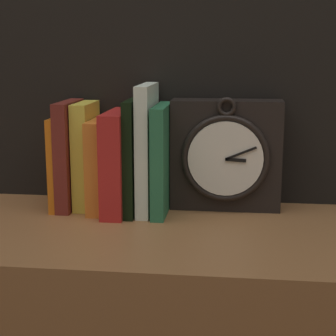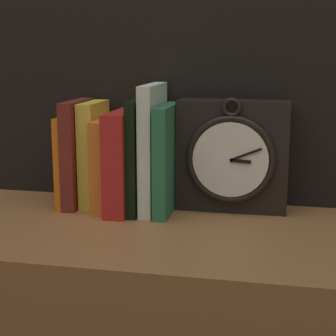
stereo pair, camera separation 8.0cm
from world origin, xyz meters
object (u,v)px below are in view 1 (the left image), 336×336
book_slot4_red (118,162)px  book_slot5_black (134,156)px  book_slot1_maroon (70,155)px  clock (226,155)px  book_slot0_orange (60,162)px  book_slot3_orange (101,164)px  book_slot6_white (147,149)px  book_slot2_yellow (86,155)px  book_slot7_green (162,159)px

book_slot4_red → book_slot5_black: 0.03m
book_slot1_maroon → book_slot4_red: (0.10, -0.02, -0.01)m
clock → book_slot0_orange: 0.32m
book_slot1_maroon → book_slot5_black: size_ratio=0.97×
book_slot3_orange → book_slot4_red: bearing=-16.4°
clock → book_slot1_maroon: 0.30m
book_slot5_black → book_slot6_white: (0.02, 0.00, 0.01)m
book_slot4_red → book_slot0_orange: bearing=172.0°
clock → book_slot1_maroon: bearing=-175.1°
book_slot2_yellow → book_slot4_red: book_slot2_yellow is taller
clock → book_slot1_maroon: clock is taller
book_slot1_maroon → book_slot3_orange: 0.06m
book_slot5_black → book_slot6_white: bearing=6.5°
clock → book_slot6_white: bearing=-167.5°
book_slot0_orange → book_slot5_black: 0.15m
book_slot3_orange → book_slot5_black: size_ratio=0.82×
book_slot5_black → book_slot7_green: book_slot5_black is taller
clock → book_slot4_red: bearing=-168.4°
clock → book_slot4_red: clock is taller
book_slot2_yellow → book_slot4_red: bearing=-19.2°
book_slot5_black → book_slot7_green: bearing=-1.2°
book_slot1_maroon → book_slot2_yellow: book_slot1_maroon is taller
book_slot4_red → book_slot6_white: book_slot6_white is taller
book_slot4_red → book_slot2_yellow: bearing=160.8°
book_slot0_orange → book_slot3_orange: bearing=-4.2°
book_slot4_red → book_slot6_white: size_ratio=0.79×
book_slot3_orange → book_slot2_yellow: bearing=157.6°
book_slot4_red → book_slot5_black: (0.03, 0.01, 0.01)m
clock → book_slot2_yellow: clock is taller
clock → book_slot5_black: 0.17m
book_slot2_yellow → book_slot7_green: bearing=-7.2°
book_slot3_orange → book_slot7_green: book_slot7_green is taller
book_slot3_orange → book_slot0_orange: bearing=175.8°
book_slot2_yellow → book_slot5_black: 0.10m
book_slot1_maroon → book_slot3_orange: (0.06, -0.01, -0.02)m
book_slot2_yellow → book_slot1_maroon: bearing=-165.1°
clock → book_slot2_yellow: size_ratio=1.07×
book_slot3_orange → book_slot1_maroon: bearing=175.4°
book_slot1_maroon → book_slot0_orange: bearing=177.1°
book_slot0_orange → book_slot2_yellow: 0.05m
book_slot2_yellow → book_slot5_black: size_ratio=0.95×
book_slot6_white → clock: bearing=12.5°
book_slot3_orange → book_slot7_green: (0.12, -0.01, 0.01)m
book_slot2_yellow → book_slot4_red: 0.07m
book_slot0_orange → book_slot5_black: bearing=-4.1°
book_slot1_maroon → book_slot4_red: size_ratio=1.08×
book_slot4_red → book_slot7_green: size_ratio=0.94×
book_slot0_orange → book_slot1_maroon: book_slot1_maroon is taller
book_slot6_white → book_slot7_green: book_slot6_white is taller
book_slot3_orange → book_slot5_black: (0.06, -0.00, 0.02)m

